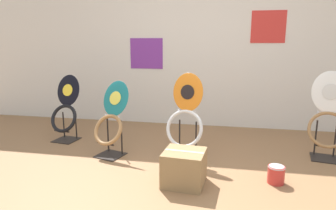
{
  "coord_description": "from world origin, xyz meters",
  "views": [
    {
      "loc": [
        0.39,
        -2.16,
        1.28
      ],
      "look_at": [
        -0.26,
        1.18,
        0.55
      ],
      "focal_mm": 32.0,
      "sensor_mm": 36.0,
      "label": 1
    }
  ],
  "objects": [
    {
      "name": "toilet_seat_display_teal_sax",
      "position": [
        -0.86,
        0.9,
        0.39
      ],
      "size": [
        0.44,
        0.44,
        0.84
      ],
      "color": "black",
      "rests_on": "ground_plane"
    },
    {
      "name": "wall_back",
      "position": [
        0.0,
        2.36,
        1.3
      ],
      "size": [
        8.0,
        0.07,
        2.6
      ],
      "color": "silver",
      "rests_on": "ground_plane"
    },
    {
      "name": "paint_can",
      "position": [
        0.88,
        0.52,
        0.09
      ],
      "size": [
        0.16,
        0.16,
        0.17
      ],
      "color": "red",
      "rests_on": "ground_plane"
    },
    {
      "name": "toilet_seat_display_jazz_black",
      "position": [
        -1.64,
        1.3,
        0.4
      ],
      "size": [
        0.4,
        0.36,
        0.85
      ],
      "color": "black",
      "rests_on": "ground_plane"
    },
    {
      "name": "storage_box",
      "position": [
        0.05,
        0.35,
        0.16
      ],
      "size": [
        0.39,
        0.38,
        0.32
      ],
      "color": "#93754C",
      "rests_on": "ground_plane"
    },
    {
      "name": "toilet_seat_display_orange_sun",
      "position": [
        -0.02,
        0.96,
        0.45
      ],
      "size": [
        0.45,
        0.34,
        0.94
      ],
      "color": "black",
      "rests_on": "ground_plane"
    },
    {
      "name": "toilet_seat_display_white_plain",
      "position": [
        1.51,
        1.27,
        0.48
      ],
      "size": [
        0.44,
        0.37,
        0.96
      ],
      "color": "black",
      "rests_on": "ground_plane"
    },
    {
      "name": "ground_plane",
      "position": [
        0.0,
        0.0,
        0.0
      ],
      "size": [
        14.0,
        14.0,
        0.0
      ],
      "primitive_type": "plane",
      "color": "#8E6642"
    }
  ]
}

